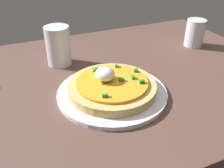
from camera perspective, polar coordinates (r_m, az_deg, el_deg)
name	(u,v)px	position (r cm, az deg, el deg)	size (l,w,h in cm)	color
dining_table	(122,78)	(72.90, 2.32, 1.28)	(96.71, 71.73, 3.14)	brown
plate	(112,93)	(62.61, 0.00, -2.00)	(27.32, 27.32, 1.12)	white
pizza	(112,86)	(61.54, -0.09, -0.38)	(21.85, 21.85, 6.04)	tan
cup_near	(58,48)	(77.40, -12.11, 8.05)	(7.36, 7.36, 11.71)	silver
cup_far	(195,33)	(93.80, 18.36, 10.91)	(6.50, 6.50, 9.34)	silver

